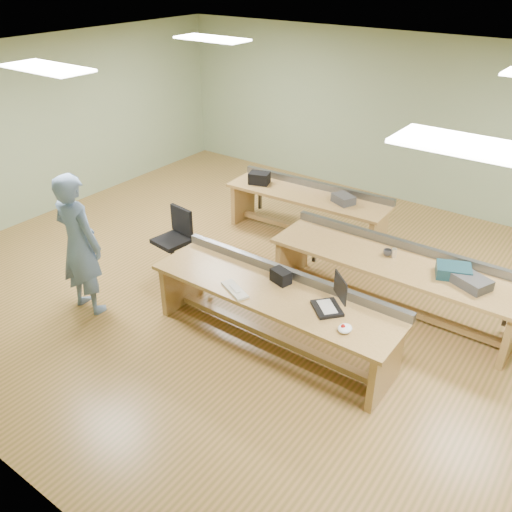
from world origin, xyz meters
name	(u,v)px	position (x,y,z in m)	size (l,w,h in m)	color
floor	(287,292)	(0.00, 0.00, 0.00)	(10.00, 10.00, 0.00)	#9F6E3C
ceiling	(295,70)	(0.00, 0.00, 3.00)	(10.00, 10.00, 0.00)	silver
wall_back	(413,122)	(0.00, 4.00, 1.50)	(10.00, 0.04, 3.00)	gray
wall_front	(0,360)	(0.00, -4.00, 1.50)	(10.00, 0.04, 3.00)	gray
wall_left	(50,126)	(-5.00, 0.00, 1.50)	(0.04, 8.00, 3.00)	gray
fluor_panels	(295,72)	(0.00, 0.00, 2.97)	(6.20, 3.50, 0.03)	white
workbench_front	(274,303)	(0.47, -1.02, 0.56)	(3.11, 0.83, 0.86)	#B3844B
workbench_mid	(394,272)	(1.32, 0.46, 0.56)	(3.24, 0.89, 0.86)	#B3844B
workbench_back	(307,205)	(-0.71, 1.64, 0.55)	(2.75, 0.86, 0.86)	#B3844B
person	(79,244)	(-1.94, -1.87, 0.95)	(0.69, 0.46, 1.90)	#6988AC
laptop_base	(327,308)	(1.16, -1.02, 0.77)	(0.34, 0.28, 0.04)	black
laptop_screen	(340,288)	(1.25, -0.92, 1.02)	(0.34, 0.02, 0.27)	black
keyboard	(235,290)	(0.11, -1.31, 0.76)	(0.43, 0.14, 0.02)	beige
trackball_mouse	(345,329)	(1.50, -1.24, 0.79)	(0.14, 0.17, 0.07)	white
camera_bag	(281,276)	(0.44, -0.85, 0.83)	(0.24, 0.15, 0.16)	black
task_chair	(175,249)	(-1.69, -0.47, 0.35)	(0.58, 0.58, 0.96)	black
parts_bin_teal	(453,271)	(2.03, 0.49, 0.82)	(0.40, 0.30, 0.14)	#13333E
parts_bin_grey	(470,281)	(2.26, 0.40, 0.81)	(0.46, 0.29, 0.12)	#343436
mug	(388,253)	(1.19, 0.50, 0.79)	(0.11, 0.11, 0.09)	#343436
drinks_can	(394,253)	(1.27, 0.51, 0.81)	(0.07, 0.07, 0.12)	silver
storage_box_back	(259,178)	(-1.60, 1.53, 0.85)	(0.33, 0.24, 0.19)	black
tray_back	(343,199)	(-0.07, 1.64, 0.82)	(0.33, 0.24, 0.13)	#343436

